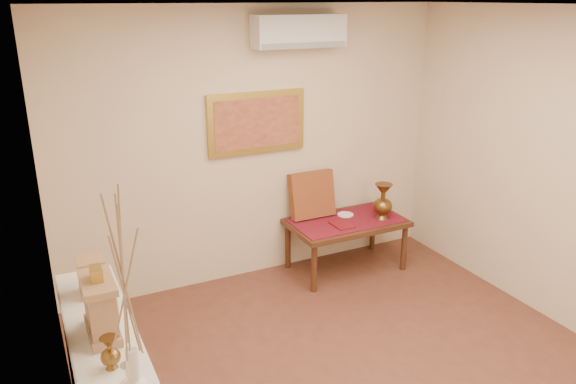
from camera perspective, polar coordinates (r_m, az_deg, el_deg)
ceiling at (r=3.41m, az=11.97°, el=17.94°), size 4.50×4.50×0.00m
wall_back at (r=5.56m, az=-3.26°, el=4.58°), size 4.00×0.02×2.70m
wall_left at (r=3.05m, az=-21.91°, el=-9.66°), size 0.02×4.50×2.70m
white_vase at (r=2.34m, az=-15.93°, el=-12.87°), size 0.21×0.21×1.12m
brass_urn_small at (r=3.04m, az=-17.66°, el=-14.90°), size 0.10×0.10×0.23m
table_cloth at (r=5.87m, az=5.99°, el=-2.87°), size 1.14×0.59×0.01m
brass_urn_tall at (r=5.89m, az=9.63°, el=-0.56°), size 0.20×0.20×0.46m
plate at (r=5.99m, az=5.85°, el=-2.30°), size 0.17×0.17×0.01m
menu at (r=5.73m, az=5.50°, el=-3.33°), size 0.18×0.25×0.01m
cushion at (r=5.85m, az=2.46°, el=-0.28°), size 0.48×0.20×0.49m
mantel_clock at (r=3.29m, az=-18.51°, el=-10.95°), size 0.17×0.36×0.41m
wooden_chest at (r=3.76m, az=-19.31°, el=-7.99°), size 0.16×0.21×0.24m
low_table at (r=5.90m, az=5.96°, el=-3.49°), size 1.20×0.70×0.55m
painting at (r=5.48m, az=-3.19°, el=7.05°), size 1.00×0.06×0.60m
ac_unit at (r=5.44m, az=1.12°, el=16.02°), size 0.90×0.25×0.30m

